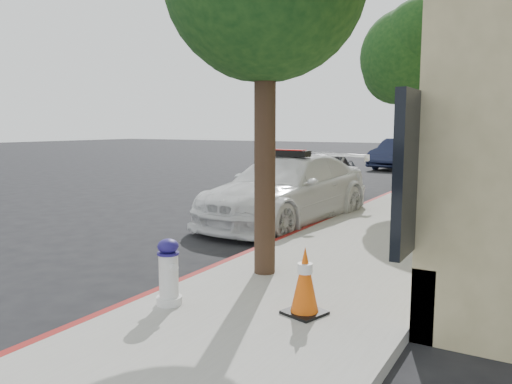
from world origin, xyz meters
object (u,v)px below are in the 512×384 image
at_px(police_car, 287,189).
at_px(parked_car_far, 400,154).
at_px(parked_car_mid, 313,177).
at_px(fire_hydrant, 169,273).
at_px(traffic_cone, 305,281).

xyz_separation_m(police_car, parked_car_far, (-1.56, 16.49, 0.01)).
bearing_deg(police_car, parked_car_far, 100.36).
xyz_separation_m(parked_car_mid, parked_car_far, (-1.04, 13.79, -0.02)).
xyz_separation_m(police_car, fire_hydrant, (1.46, -6.01, -0.25)).
relative_size(parked_car_far, traffic_cone, 6.23).
xyz_separation_m(parked_car_mid, traffic_cone, (3.51, -8.18, -0.28)).
distance_m(police_car, fire_hydrant, 6.19).
relative_size(parked_car_mid, parked_car_far, 0.99).
relative_size(parked_car_far, fire_hydrant, 6.10).
relative_size(police_car, fire_hydrant, 7.01).
xyz_separation_m(parked_car_mid, fire_hydrant, (1.99, -8.71, -0.28)).
height_order(parked_car_far, fire_hydrant, parked_car_far).
bearing_deg(traffic_cone, police_car, 118.50).
distance_m(parked_car_mid, parked_car_far, 13.83).
bearing_deg(parked_car_far, police_car, -77.91).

